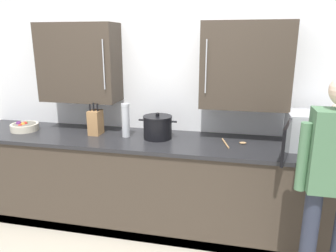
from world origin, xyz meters
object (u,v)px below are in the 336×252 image
at_px(wooden_spoon, 234,143).
at_px(fruit_bowl, 24,126).
at_px(microwave_oven, 316,131).
at_px(stock_pot, 158,127).
at_px(knife_block, 96,122).
at_px(thermos_flask, 126,120).
at_px(person_figure, 333,175).

bearing_deg(wooden_spoon, fruit_bowl, -179.56).
xyz_separation_m(microwave_oven, wooden_spoon, (-0.68, -0.02, -0.15)).
height_order(wooden_spoon, stock_pot, stock_pot).
xyz_separation_m(knife_block, fruit_bowl, (-0.78, -0.03, -0.08)).
bearing_deg(thermos_flask, stock_pot, 3.07).
height_order(fruit_bowl, thermos_flask, thermos_flask).
relative_size(microwave_oven, person_figure, 0.46).
distance_m(wooden_spoon, thermos_flask, 1.03).
bearing_deg(thermos_flask, knife_block, 177.87).
height_order(microwave_oven, stock_pot, microwave_oven).
bearing_deg(thermos_flask, person_figure, -23.03).
height_order(thermos_flask, person_figure, person_figure).
distance_m(microwave_oven, person_figure, 0.73).
relative_size(knife_block, fruit_bowl, 1.16).
xyz_separation_m(microwave_oven, thermos_flask, (-1.70, -0.02, 0.01)).
relative_size(fruit_bowl, stock_pot, 0.75).
xyz_separation_m(knife_block, wooden_spoon, (1.34, -0.02, -0.11)).
height_order(fruit_bowl, person_figure, person_figure).
relative_size(fruit_bowl, person_figure, 0.17).
bearing_deg(knife_block, fruit_bowl, -177.45).
bearing_deg(knife_block, thermos_flask, -2.13).
relative_size(stock_pot, thermos_flask, 1.13).
bearing_deg(person_figure, microwave_oven, 87.47).
bearing_deg(wooden_spoon, knife_block, 179.22).
bearing_deg(microwave_oven, thermos_flask, -179.49).
relative_size(microwave_oven, knife_block, 2.31).
bearing_deg(knife_block, stock_pot, 0.44).
relative_size(wooden_spoon, stock_pot, 0.68).
xyz_separation_m(wooden_spoon, thermos_flask, (-1.02, 0.01, 0.15)).
bearing_deg(person_figure, stock_pot, 151.85).
bearing_deg(fruit_bowl, stock_pot, 1.61).
bearing_deg(person_figure, thermos_flask, 156.97).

